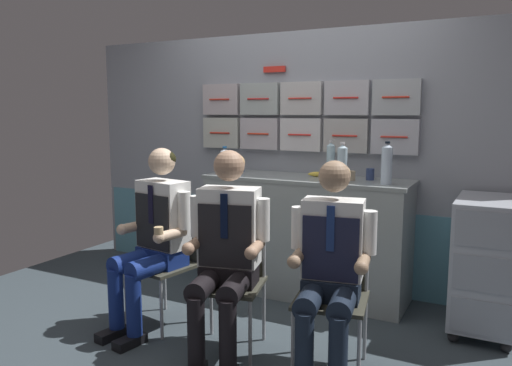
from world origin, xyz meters
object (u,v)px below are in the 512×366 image
object	(u,v)px
sparkling_bottle_green	(331,161)
folding_chair_by_counter	(334,280)
crew_member_left	(154,231)
folding_chair_right	(233,267)
snack_banana	(319,174)
coffee_cup_spare	(351,175)
service_trolley	(486,261)
crew_member_by_counter	(330,262)
crew_member_right	(226,246)
folding_chair_left	(172,250)

from	to	relation	value
sparkling_bottle_green	folding_chair_by_counter	bearing A→B (deg)	-69.21
crew_member_left	sparkling_bottle_green	xyz separation A→B (m)	(0.89, 1.04, 0.43)
folding_chair_right	folding_chair_by_counter	xyz separation A→B (m)	(0.65, 0.06, 0.00)
folding_chair_right	snack_banana	size ratio (longest dim) A/B	4.82
crew_member_left	coffee_cup_spare	distance (m)	1.52
service_trolley	folding_chair_by_counter	xyz separation A→B (m)	(-0.77, -0.88, 0.02)
snack_banana	sparkling_bottle_green	bearing A→B (deg)	-41.56
crew_member_by_counter	snack_banana	world-z (taller)	crew_member_by_counter
crew_member_by_counter	sparkling_bottle_green	bearing A→B (deg)	109.33
crew_member_right	folding_chair_by_counter	world-z (taller)	crew_member_right
service_trolley	folding_chair_left	size ratio (longest dim) A/B	1.10
crew_member_left	folding_chair_by_counter	distance (m)	1.26
folding_chair_right	sparkling_bottle_green	world-z (taller)	sparkling_bottle_green
service_trolley	sparkling_bottle_green	bearing A→B (deg)	176.38
folding_chair_left	service_trolley	bearing A→B (deg)	22.10
folding_chair_left	folding_chair_right	bearing A→B (deg)	-12.66
coffee_cup_spare	snack_banana	bearing A→B (deg)	161.02
crew_member_left	folding_chair_left	bearing A→B (deg)	80.38
service_trolley	crew_member_left	distance (m)	2.24
folding_chair_left	sparkling_bottle_green	world-z (taller)	sparkling_bottle_green
folding_chair_right	crew_member_right	bearing A→B (deg)	-76.24
folding_chair_by_counter	sparkling_bottle_green	world-z (taller)	sparkling_bottle_green
sparkling_bottle_green	crew_member_by_counter	bearing A→B (deg)	-70.67
crew_member_left	crew_member_right	size ratio (longest dim) A/B	0.99
crew_member_left	crew_member_right	distance (m)	0.65
folding_chair_right	folding_chair_by_counter	distance (m)	0.65
folding_chair_left	snack_banana	world-z (taller)	snack_banana
service_trolley	folding_chair_left	distance (m)	2.15
folding_chair_right	folding_chair_left	bearing A→B (deg)	167.34
crew_member_right	snack_banana	bearing A→B (deg)	85.26
crew_member_by_counter	snack_banana	bearing A→B (deg)	113.26
crew_member_by_counter	coffee_cup_spare	bearing A→B (deg)	101.76
service_trolley	coffee_cup_spare	world-z (taller)	coffee_cup_spare
folding_chair_right	snack_banana	xyz separation A→B (m)	(0.14, 1.13, 0.48)
crew_member_left	sparkling_bottle_green	world-z (taller)	sparkling_bottle_green
folding_chair_by_counter	crew_member_right	bearing A→B (deg)	-160.80
crew_member_right	snack_banana	size ratio (longest dim) A/B	7.29
service_trolley	folding_chair_right	xyz separation A→B (m)	(-1.41, -0.94, 0.02)
crew_member_left	coffee_cup_spare	world-z (taller)	crew_member_left
crew_member_by_counter	folding_chair_by_counter	bearing A→B (deg)	100.14
sparkling_bottle_green	folding_chair_left	bearing A→B (deg)	-134.38
coffee_cup_spare	sparkling_bottle_green	bearing A→B (deg)	-170.96
folding_chair_left	coffee_cup_spare	world-z (taller)	coffee_cup_spare
folding_chair_by_counter	coffee_cup_spare	xyz separation A→B (m)	(-0.21, 0.97, 0.49)
crew_member_by_counter	coffee_cup_spare	size ratio (longest dim) A/B	16.63
folding_chair_right	crew_member_by_counter	size ratio (longest dim) A/B	0.68
snack_banana	coffee_cup_spare	bearing A→B (deg)	-18.98
sparkling_bottle_green	coffee_cup_spare	world-z (taller)	sparkling_bottle_green
snack_banana	folding_chair_left	bearing A→B (deg)	-125.56
crew_member_left	folding_chair_right	world-z (taller)	crew_member_left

